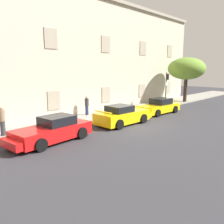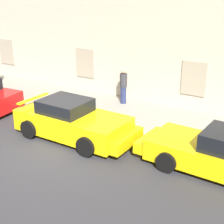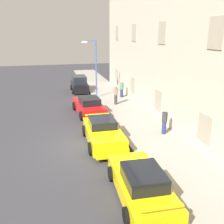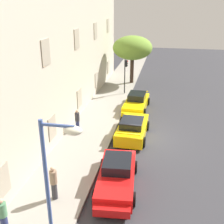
{
  "view_description": "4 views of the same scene",
  "coord_description": "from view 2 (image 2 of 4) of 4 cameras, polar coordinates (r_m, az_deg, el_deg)",
  "views": [
    {
      "loc": [
        -12.47,
        -10.14,
        4.07
      ],
      "look_at": [
        -1.36,
        0.7,
        1.12
      ],
      "focal_mm": 36.28,
      "sensor_mm": 36.0,
      "label": 1
    },
    {
      "loc": [
        7.39,
        -8.31,
        5.5
      ],
      "look_at": [
        1.51,
        1.21,
        1.22
      ],
      "focal_mm": 54.47,
      "sensor_mm": 36.0,
      "label": 2
    },
    {
      "loc": [
        13.51,
        -1.99,
        6.37
      ],
      "look_at": [
        -1.61,
        1.84,
        1.4
      ],
      "focal_mm": 40.1,
      "sensor_mm": 36.0,
      "label": 3
    },
    {
      "loc": [
        -18.16,
        -1.18,
        9.24
      ],
      "look_at": [
        0.34,
        2.44,
        1.64
      ],
      "focal_mm": 45.38,
      "sensor_mm": 36.0,
      "label": 4
    }
  ],
  "objects": [
    {
      "name": "ground_plane",
      "position": [
        12.4,
        -8.93,
        -5.68
      ],
      "size": [
        80.0,
        80.0,
        0.0
      ],
      "primitive_type": "plane",
      "color": "#333338"
    },
    {
      "name": "sidewalk",
      "position": [
        15.33,
        0.65,
        0.17
      ],
      "size": [
        60.0,
        3.48,
        0.14
      ],
      "primitive_type": "cube",
      "color": "gray",
      "rests_on": "ground"
    },
    {
      "name": "sportscar_yellow_flank",
      "position": [
        12.69,
        -6.09,
        -1.74
      ],
      "size": [
        4.71,
        2.2,
        1.44
      ],
      "color": "yellow",
      "rests_on": "ground"
    },
    {
      "name": "sportscar_white_middle",
      "position": [
        10.94,
        17.25,
        -6.7
      ],
      "size": [
        4.97,
        2.2,
        1.39
      ],
      "color": "yellow",
      "rests_on": "ground"
    },
    {
      "name": "pedestrian_strolling",
      "position": [
        15.88,
        1.92,
        4.42
      ],
      "size": [
        0.43,
        0.43,
        1.67
      ],
      "color": "navy",
      "rests_on": "sidewalk"
    }
  ]
}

